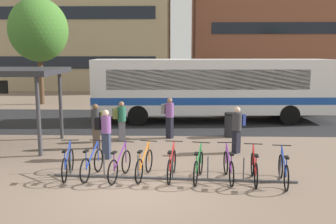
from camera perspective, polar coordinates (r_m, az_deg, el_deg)
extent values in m
plane|color=#7A6656|center=(10.37, -4.85, -11.31)|extent=(200.00, 200.00, 0.00)
cube|color=#232326|center=(19.90, -1.57, -1.30)|extent=(80.00, 7.20, 0.01)
cube|color=white|center=(19.68, 6.53, 3.95)|extent=(12.11, 3.15, 2.70)
cube|color=#1947A3|center=(19.75, 6.50, 2.07)|extent=(12.13, 3.17, 0.36)
cube|color=black|center=(21.04, 21.58, 6.79)|extent=(1.11, 2.34, 0.40)
cube|color=black|center=(21.29, 22.76, 4.42)|extent=(0.19, 2.19, 1.40)
cube|color=black|center=(20.85, 5.28, 5.38)|extent=(9.83, 0.55, 0.97)
cube|color=black|center=(18.38, 6.13, 4.86)|extent=(9.83, 0.55, 0.97)
cylinder|color=black|center=(21.75, 15.82, 0.57)|extent=(1.01, 0.35, 1.00)
cylinder|color=black|center=(19.58, 17.76, -0.44)|extent=(1.01, 0.35, 1.00)
cylinder|color=black|center=(20.85, -4.14, 0.54)|extent=(1.01, 0.35, 1.00)
cylinder|color=black|center=(18.57, -4.52, -0.53)|extent=(1.01, 0.35, 1.00)
cube|color=#47474C|center=(10.96, 0.71, -9.97)|extent=(6.94, 0.48, 0.06)
cylinder|color=#47474C|center=(11.47, -14.44, -7.71)|extent=(0.04, 0.04, 0.70)
cylinder|color=#47474C|center=(11.18, -9.59, -7.98)|extent=(0.04, 0.04, 0.70)
cylinder|color=#47474C|center=(10.98, -4.52, -8.21)|extent=(0.04, 0.04, 0.70)
cylinder|color=#47474C|center=(10.86, 0.71, -8.37)|extent=(0.04, 0.04, 0.70)
cylinder|color=#47474C|center=(10.83, 6.01, -8.47)|extent=(0.04, 0.04, 0.70)
cylinder|color=#47474C|center=(10.90, 11.30, -8.49)|extent=(0.04, 0.04, 0.70)
cylinder|color=#47474C|center=(11.05, 16.48, -8.45)|extent=(0.04, 0.04, 0.70)
torus|color=black|center=(11.94, -14.36, -7.02)|extent=(0.11, 0.70, 0.70)
torus|color=black|center=(10.98, -15.31, -8.50)|extent=(0.11, 0.70, 0.70)
cube|color=#1E3DB2|center=(11.39, -14.86, -6.19)|extent=(0.12, 0.92, 0.58)
cylinder|color=#1E3DB2|center=(11.00, -15.27, -7.03)|extent=(0.03, 0.03, 0.55)
cube|color=black|center=(10.93, -15.33, -5.70)|extent=(0.12, 0.23, 0.05)
cylinder|color=#1E3DB2|center=(11.84, -14.43, -5.59)|extent=(0.04, 0.04, 0.65)
cylinder|color=black|center=(11.76, -14.49, -4.11)|extent=(0.52, 0.08, 0.03)
torus|color=black|center=(11.74, -10.39, -7.16)|extent=(0.15, 0.70, 0.70)
torus|color=black|center=(10.84, -12.36, -8.62)|extent=(0.15, 0.70, 0.70)
cube|color=#1E3DB2|center=(11.22, -11.35, -6.30)|extent=(0.18, 0.91, 0.58)
cylinder|color=#1E3DB2|center=(10.85, -12.20, -7.13)|extent=(0.03, 0.03, 0.55)
cube|color=black|center=(10.78, -12.25, -5.79)|extent=(0.13, 0.23, 0.05)
cylinder|color=#1E3DB2|center=(11.64, -10.47, -5.71)|extent=(0.04, 0.04, 0.65)
cylinder|color=black|center=(11.56, -10.52, -4.20)|extent=(0.52, 0.11, 0.03)
torus|color=black|center=(11.47, -6.30, -7.46)|extent=(0.20, 0.70, 0.70)
torus|color=black|center=(10.57, -8.29, -8.96)|extent=(0.20, 0.70, 0.70)
cube|color=#702893|center=(10.94, -7.25, -6.58)|extent=(0.23, 0.90, 0.58)
cylinder|color=#702893|center=(10.58, -8.11, -7.44)|extent=(0.04, 0.04, 0.55)
cube|color=black|center=(10.50, -8.14, -6.06)|extent=(0.15, 0.24, 0.05)
cylinder|color=#702893|center=(11.37, -6.36, -5.97)|extent=(0.04, 0.04, 0.65)
cylinder|color=black|center=(11.29, -6.39, -4.43)|extent=(0.51, 0.14, 0.03)
torus|color=black|center=(11.50, -2.86, -7.37)|extent=(0.18, 0.70, 0.70)
torus|color=black|center=(10.57, -4.38, -8.89)|extent=(0.18, 0.70, 0.70)
cube|color=orange|center=(10.96, -3.57, -6.50)|extent=(0.21, 0.91, 0.58)
cylinder|color=orange|center=(10.58, -4.23, -7.37)|extent=(0.04, 0.04, 0.55)
cube|color=black|center=(10.51, -4.25, -5.99)|extent=(0.14, 0.24, 0.05)
cylinder|color=orange|center=(11.40, -2.90, -5.88)|extent=(0.04, 0.04, 0.65)
cylinder|color=black|center=(11.32, -2.92, -4.34)|extent=(0.52, 0.13, 0.03)
torus|color=black|center=(11.44, 0.90, -7.44)|extent=(0.12, 0.70, 0.70)
torus|color=black|center=(10.48, 0.19, -9.02)|extent=(0.12, 0.70, 0.70)
cube|color=red|center=(10.89, 0.58, -6.59)|extent=(0.13, 0.92, 0.58)
cylinder|color=red|center=(10.49, 0.26, -7.48)|extent=(0.03, 0.03, 0.55)
cube|color=black|center=(10.42, 0.26, -6.09)|extent=(0.12, 0.23, 0.05)
cylinder|color=red|center=(11.34, 0.89, -5.95)|extent=(0.04, 0.04, 0.65)
cylinder|color=black|center=(11.26, 0.90, -4.41)|extent=(0.52, 0.09, 0.03)
torus|color=black|center=(11.34, 4.97, -7.63)|extent=(0.18, 0.70, 0.70)
torus|color=black|center=(10.38, 4.18, -9.23)|extent=(0.18, 0.70, 0.70)
cube|color=#1E7F38|center=(10.79, 4.63, -6.77)|extent=(0.21, 0.91, 0.58)
cylinder|color=#1E7F38|center=(10.39, 4.28, -7.67)|extent=(0.04, 0.04, 0.55)
cube|color=black|center=(10.32, 4.30, -6.27)|extent=(0.14, 0.24, 0.05)
cylinder|color=#1E7F38|center=(11.24, 4.98, -6.12)|extent=(0.04, 0.04, 0.65)
cylinder|color=black|center=(11.16, 5.00, -4.57)|extent=(0.52, 0.13, 0.03)
torus|color=black|center=(11.42, 8.68, -7.58)|extent=(0.07, 0.71, 0.70)
torus|color=black|center=(10.46, 9.53, -9.19)|extent=(0.07, 0.71, 0.70)
cube|color=#702893|center=(10.87, 9.11, -6.74)|extent=(0.06, 0.92, 0.58)
cylinder|color=#702893|center=(10.47, 9.48, -7.64)|extent=(0.03, 0.03, 0.55)
cube|color=black|center=(10.40, 9.52, -6.25)|extent=(0.11, 0.22, 0.05)
cylinder|color=#702893|center=(11.31, 8.73, -6.09)|extent=(0.03, 0.03, 0.65)
cylinder|color=black|center=(11.24, 8.77, -4.54)|extent=(0.52, 0.05, 0.03)
torus|color=black|center=(11.40, 12.58, -7.74)|extent=(0.11, 0.71, 0.70)
torus|color=black|center=(10.43, 13.09, -9.36)|extent=(0.11, 0.71, 0.70)
cube|color=red|center=(10.84, 12.87, -6.90)|extent=(0.12, 0.92, 0.58)
cylinder|color=red|center=(10.44, 13.09, -7.81)|extent=(0.03, 0.03, 0.55)
cube|color=black|center=(10.37, 13.14, -6.41)|extent=(0.12, 0.23, 0.05)
cylinder|color=red|center=(11.29, 12.64, -6.24)|extent=(0.03, 0.03, 0.65)
cylinder|color=black|center=(11.21, 12.70, -4.69)|extent=(0.52, 0.08, 0.03)
torus|color=black|center=(11.43, 16.58, -7.85)|extent=(0.12, 0.70, 0.70)
torus|color=black|center=(10.47, 17.37, -9.47)|extent=(0.12, 0.70, 0.70)
cube|color=#1E3DB2|center=(10.88, 17.02, -7.01)|extent=(0.14, 0.92, 0.58)
cylinder|color=#1E3DB2|center=(10.49, 17.35, -7.92)|extent=(0.03, 0.03, 0.55)
cube|color=black|center=(10.41, 17.42, -6.54)|extent=(0.12, 0.23, 0.05)
cylinder|color=#1E3DB2|center=(11.33, 16.66, -6.36)|extent=(0.04, 0.04, 0.65)
cylinder|color=black|center=(11.25, 16.74, -4.82)|extent=(0.52, 0.09, 0.03)
cylinder|color=#38383D|center=(13.77, -18.89, -0.68)|extent=(0.14, 0.14, 2.77)
cylinder|color=#38383D|center=(16.26, -15.84, 0.91)|extent=(0.14, 0.14, 2.77)
cube|color=#565660|center=(15.44, -6.94, -2.88)|extent=(0.31, 0.27, 0.84)
cylinder|color=#23664C|center=(15.30, -6.99, -0.30)|extent=(0.42, 0.42, 0.57)
sphere|color=#936B4C|center=(15.24, -7.02, 1.17)|extent=(0.22, 0.22, 0.22)
cube|color=#56602D|center=(15.27, -7.96, -0.23)|extent=(0.25, 0.32, 0.40)
cube|color=black|center=(13.81, 10.23, -4.40)|extent=(0.32, 0.33, 0.84)
cylinder|color=#333338|center=(13.65, 10.32, -1.42)|extent=(0.48, 0.48, 0.62)
sphere|color=beige|center=(13.58, 10.37, 0.32)|extent=(0.22, 0.22, 0.22)
cube|color=navy|center=(13.86, 10.95, -1.16)|extent=(0.33, 0.32, 0.40)
cube|color=black|center=(15.88, 0.25, -2.36)|extent=(0.33, 0.32, 0.90)
cylinder|color=#7F4C93|center=(15.74, 0.25, 0.29)|extent=(0.48, 0.48, 0.59)
sphere|color=#936B4C|center=(15.69, 0.26, 1.74)|extent=(0.22, 0.22, 0.22)
cube|color=slate|center=(15.90, -0.48, 0.48)|extent=(0.31, 0.33, 0.40)
cube|color=#2D3851|center=(13.03, -9.24, -5.04)|extent=(0.29, 0.25, 0.90)
cylinder|color=#7F4C93|center=(12.88, -9.32, -1.88)|extent=(0.40, 0.40, 0.57)
sphere|color=beige|center=(12.81, -9.37, -0.15)|extent=(0.22, 0.22, 0.22)
cube|color=black|center=(12.97, -10.39, -1.70)|extent=(0.23, 0.31, 0.40)
cube|color=#47382D|center=(14.48, -10.74, -3.70)|extent=(0.31, 0.27, 0.88)
cylinder|color=#333338|center=(14.34, -10.83, -0.83)|extent=(0.43, 0.43, 0.59)
sphere|color=brown|center=(14.28, -10.87, 0.78)|extent=(0.22, 0.22, 0.22)
cube|color=#56602D|center=(14.36, -9.80, -0.67)|extent=(0.26, 0.32, 0.40)
cylinder|color=#232328|center=(16.34, 9.40, -2.06)|extent=(0.52, 0.52, 0.95)
cylinder|color=black|center=(16.25, 9.44, -0.27)|extent=(0.55, 0.55, 0.08)
cylinder|color=brown|center=(27.36, -18.53, 4.48)|extent=(0.32, 0.32, 3.21)
ellipsoid|color=#427A2D|center=(27.32, -18.90, 11.62)|extent=(3.91, 3.91, 4.24)
cube|color=black|center=(35.05, -14.20, 7.21)|extent=(14.91, 0.06, 1.10)
cube|color=black|center=(35.19, -14.49, 14.25)|extent=(14.91, 0.06, 1.10)
cube|color=black|center=(40.01, 22.85, 6.38)|extent=(22.53, 0.06, 1.10)
cube|color=black|center=(40.04, 23.18, 11.54)|extent=(22.53, 0.06, 1.10)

